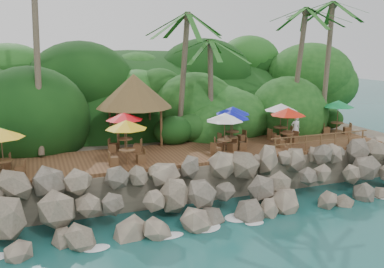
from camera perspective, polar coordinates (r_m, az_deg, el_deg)
name	(u,v)px	position (r m, az deg, el deg)	size (l,w,h in m)	color
ground	(235,225)	(21.33, 5.86, -12.21)	(140.00, 140.00, 0.00)	#19514F
land_base	(150,138)	(35.31, -5.76, -0.51)	(32.00, 25.20, 2.10)	gray
jungle_hill	(131,133)	(42.66, -8.36, 0.19)	(44.80, 28.00, 15.40)	#143811
seawall	(219,190)	(22.56, 3.63, -7.62)	(29.00, 4.00, 2.30)	gray
terrace	(192,153)	(25.78, 0.00, -2.61)	(26.00, 5.00, 0.20)	brown
jungle_foliage	(153,153)	(34.63, -5.29, -2.55)	(44.00, 16.00, 12.00)	#143811
foam_line	(232,222)	(21.56, 5.49, -11.84)	(25.20, 0.80, 0.06)	white
palapa	(134,91)	(27.61, -7.92, 5.85)	(5.01, 5.01, 4.60)	brown
dining_clusters	(196,118)	(25.39, 0.53, 2.14)	(25.36, 5.01, 2.48)	brown
railing	(321,140)	(27.35, 17.14, -0.77)	(7.20, 0.10, 1.00)	brown
waiter	(295,128)	(29.16, 13.91, 0.75)	(0.64, 0.42, 1.75)	white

